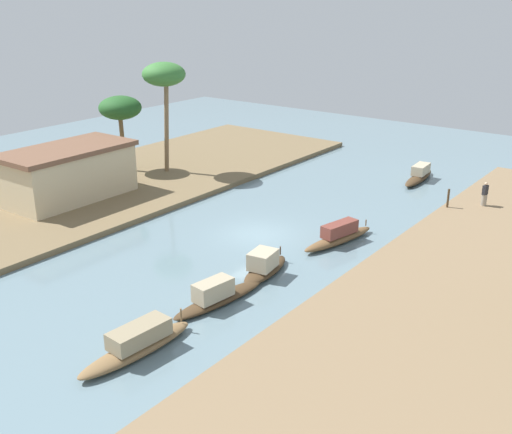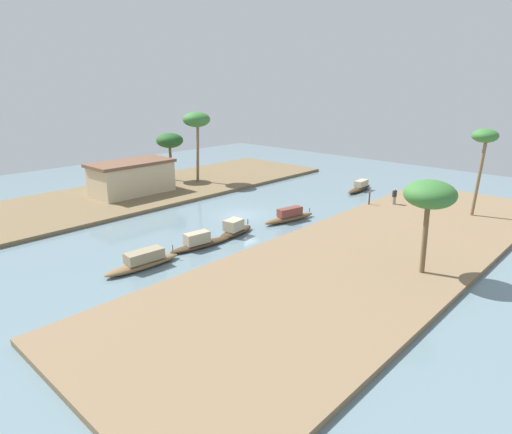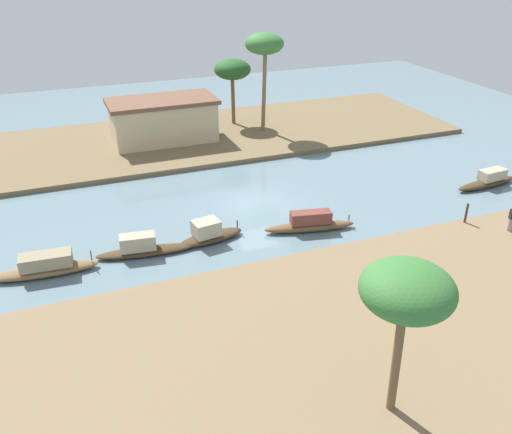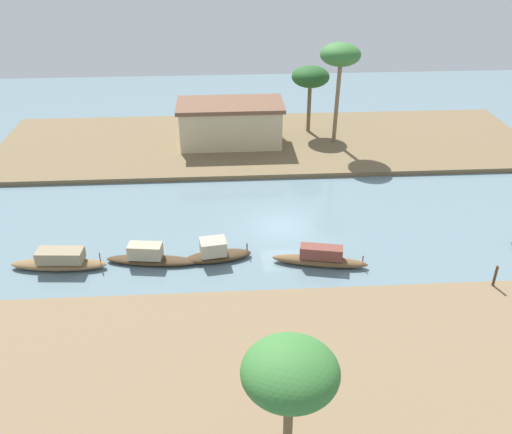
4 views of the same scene
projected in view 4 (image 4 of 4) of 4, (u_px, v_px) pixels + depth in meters
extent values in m
plane|color=slate|center=(282.00, 227.00, 34.59)|extent=(70.95, 70.95, 0.00)
cube|color=#846B4C|center=(316.00, 391.00, 22.72)|extent=(43.78, 13.41, 0.35)
cube|color=brown|center=(265.00, 143.00, 46.29)|extent=(43.78, 13.41, 0.35)
ellipsoid|color=#47331E|center=(152.00, 260.00, 30.99)|extent=(5.29, 1.68, 0.38)
cube|color=tan|center=(145.00, 251.00, 30.71)|extent=(1.95, 1.09, 0.83)
ellipsoid|color=brown|center=(59.00, 264.00, 30.54)|extent=(5.36, 1.48, 0.50)
cube|color=gray|center=(60.00, 255.00, 30.25)|extent=(2.57, 1.19, 0.68)
cylinder|color=brown|center=(100.00, 257.00, 30.29)|extent=(0.07, 0.07, 0.58)
ellipsoid|color=brown|center=(320.00, 261.00, 30.82)|extent=(5.40, 1.95, 0.50)
cube|color=brown|center=(321.00, 252.00, 30.52)|extent=(2.44, 1.21, 0.70)
cylinder|color=brown|center=(363.00, 259.00, 30.35)|extent=(0.07, 0.07, 0.37)
ellipsoid|color=#47331E|center=(218.00, 256.00, 31.30)|extent=(3.91, 1.74, 0.45)
cube|color=tan|center=(213.00, 247.00, 30.93)|extent=(1.58, 1.29, 0.86)
cylinder|color=#47331E|center=(247.00, 247.00, 31.41)|extent=(0.07, 0.07, 0.45)
cylinder|color=#4C3823|center=(495.00, 276.00, 28.40)|extent=(0.14, 0.14, 1.20)
cylinder|color=brown|center=(288.00, 434.00, 18.04)|extent=(0.31, 0.43, 4.37)
ellipsoid|color=#387533|center=(290.00, 372.00, 16.66)|extent=(3.04, 3.04, 1.67)
cylinder|color=brown|center=(309.00, 108.00, 47.22)|extent=(0.32, 0.46, 4.12)
ellipsoid|color=#235623|center=(310.00, 77.00, 45.89)|extent=(3.15, 3.15, 1.73)
cylinder|color=#7F6647|center=(337.00, 104.00, 44.13)|extent=(0.32, 0.72, 6.60)
ellipsoid|color=#387533|center=(340.00, 54.00, 42.19)|extent=(3.14, 3.14, 1.72)
cube|color=beige|center=(230.00, 125.00, 45.06)|extent=(8.09, 4.21, 3.09)
cube|color=brown|center=(230.00, 105.00, 44.22)|extent=(8.57, 4.46, 0.32)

